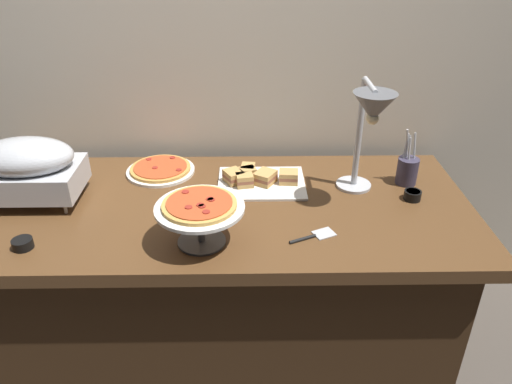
{
  "coord_description": "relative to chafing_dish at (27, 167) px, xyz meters",
  "views": [
    {
      "loc": [
        0.11,
        -1.59,
        1.71
      ],
      "look_at": [
        0.13,
        0.0,
        0.81
      ],
      "focal_mm": 34.2,
      "sensor_mm": 36.0,
      "label": 1
    }
  ],
  "objects": [
    {
      "name": "ground_plane",
      "position": [
        0.72,
        -0.04,
        -0.9
      ],
      "size": [
        8.0,
        8.0,
        0.0
      ],
      "primitive_type": "plane",
      "color": "#4C443D"
    },
    {
      "name": "back_wall",
      "position": [
        0.72,
        0.46,
        0.3
      ],
      "size": [
        4.4,
        0.04,
        2.4
      ],
      "primitive_type": "cube",
      "color": "beige",
      "rests_on": "ground_plane"
    },
    {
      "name": "buffet_table",
      "position": [
        0.72,
        -0.04,
        -0.51
      ],
      "size": [
        1.9,
        0.84,
        0.76
      ],
      "color": "brown",
      "rests_on": "ground_plane"
    },
    {
      "name": "chafing_dish",
      "position": [
        0.0,
        0.0,
        0.0
      ],
      "size": [
        0.38,
        0.25,
        0.25
      ],
      "color": "#B7BABF",
      "rests_on": "buffet_table"
    },
    {
      "name": "heat_lamp",
      "position": [
        1.25,
        -0.05,
        0.21
      ],
      "size": [
        0.15,
        0.31,
        0.45
      ],
      "color": "#B7BABF",
      "rests_on": "buffet_table"
    },
    {
      "name": "pizza_plate_front",
      "position": [
        0.45,
        0.22,
        -0.13
      ],
      "size": [
        0.29,
        0.29,
        0.03
      ],
      "color": "white",
      "rests_on": "buffet_table"
    },
    {
      "name": "pizza_plate_center",
      "position": [
        0.67,
        -0.29,
        -0.01
      ],
      "size": [
        0.29,
        0.29,
        0.16
      ],
      "color": "#595B60",
      "rests_on": "buffet_table"
    },
    {
      "name": "sandwich_platter",
      "position": [
        0.86,
        0.11,
        -0.12
      ],
      "size": [
        0.35,
        0.28,
        0.06
      ],
      "color": "white",
      "rests_on": "buffet_table"
    },
    {
      "name": "sauce_cup_near",
      "position": [
        1.45,
        -0.02,
        -0.12
      ],
      "size": [
        0.07,
        0.07,
        0.04
      ],
      "color": "black",
      "rests_on": "buffet_table"
    },
    {
      "name": "sauce_cup_far",
      "position": [
        0.08,
        -0.32,
        -0.12
      ],
      "size": [
        0.07,
        0.07,
        0.03
      ],
      "color": "black",
      "rests_on": "buffet_table"
    },
    {
      "name": "utensil_holder",
      "position": [
        1.47,
        0.11,
        -0.08
      ],
      "size": [
        0.08,
        0.08,
        0.23
      ],
      "color": "#383347",
      "rests_on": "buffet_table"
    },
    {
      "name": "serving_spatula",
      "position": [
        1.05,
        -0.27,
        -0.14
      ],
      "size": [
        0.17,
        0.1,
        0.01
      ],
      "color": "#B7BABF",
      "rests_on": "buffet_table"
    }
  ]
}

